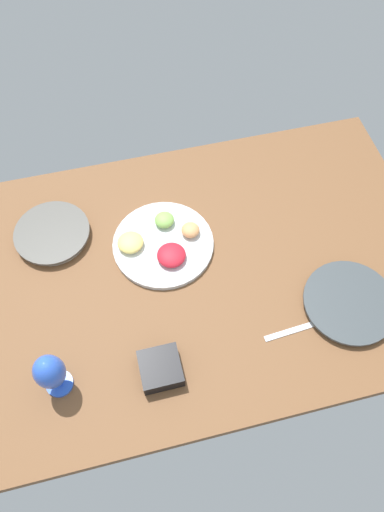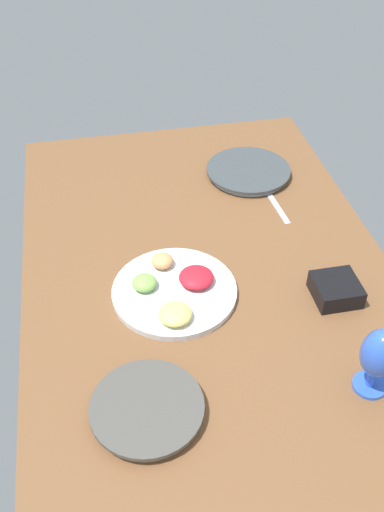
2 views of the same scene
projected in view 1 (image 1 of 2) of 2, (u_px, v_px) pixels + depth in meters
The scene contains 7 objects.
ground_plane at pixel (197, 271), 159.55cm from camera, with size 160.00×104.00×4.00cm, color brown.
dinner_plate_left at pixel (52, 234), 162.68cm from camera, with size 25.53×25.53×3.07cm.
dinner_plate_right at pixel (349, 303), 150.03cm from camera, with size 28.97×28.97×2.57cm.
fruit_platter at pixel (163, 243), 160.74cm from camera, with size 33.92×33.92×5.34cm.
hurricane_glass_blue at pixel (50, 373), 128.78cm from camera, with size 8.57×8.57×18.76cm.
square_bowl_black at pixel (160, 368), 137.84cm from camera, with size 11.84×11.84×5.33cm.
fork_by_right_plate at pixel (292, 331), 146.48cm from camera, with size 18.00×1.80×0.60cm, color silver.
Camera 1 is at (-19.62, -73.59, 138.30)cm, focal length 33.66 mm.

